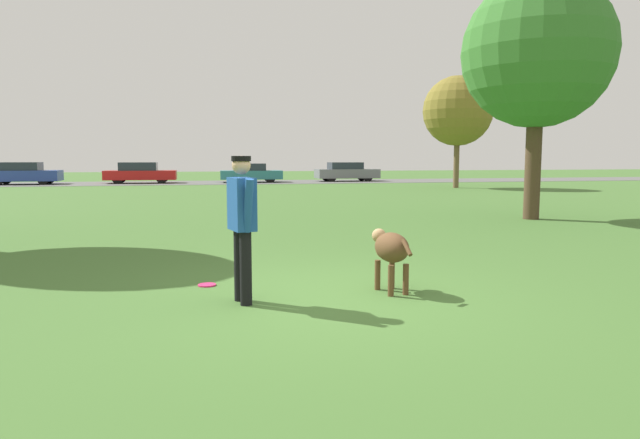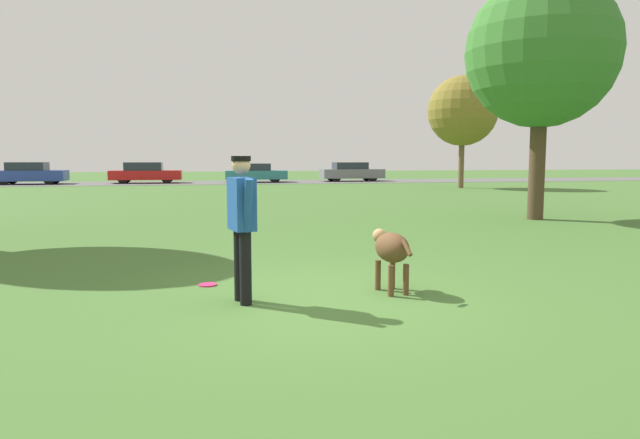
% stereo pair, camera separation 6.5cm
% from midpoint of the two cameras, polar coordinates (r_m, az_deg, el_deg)
% --- Properties ---
extents(ground_plane, '(120.00, 120.00, 0.00)m').
position_cam_midpoint_polar(ground_plane, '(6.55, 0.28, -7.91)').
color(ground_plane, '#426B2D').
extents(far_road_strip, '(120.00, 6.00, 0.01)m').
position_cam_midpoint_polar(far_road_strip, '(37.02, -9.93, 3.67)').
color(far_road_strip, '#5B5B59').
rests_on(far_road_strip, ground_plane).
extents(person, '(0.30, 0.66, 1.62)m').
position_cam_midpoint_polar(person, '(6.27, -7.52, 0.23)').
color(person, black).
rests_on(person, ground_plane).
extents(dog, '(0.43, 0.90, 0.73)m').
position_cam_midpoint_polar(dog, '(6.83, 7.36, -2.98)').
color(dog, brown).
rests_on(dog, ground_plane).
extents(frisbee, '(0.23, 0.23, 0.02)m').
position_cam_midpoint_polar(frisbee, '(7.34, -10.92, -6.42)').
color(frisbee, '#E52366').
rests_on(frisbee, ground_plane).
extents(tree_far_right, '(3.64, 3.64, 5.84)m').
position_cam_midpoint_polar(tree_far_right, '(31.08, 14.13, 10.48)').
color(tree_far_right, brown).
rests_on(tree_far_right, ground_plane).
extents(tree_near_right, '(3.81, 3.81, 6.15)m').
position_cam_midpoint_polar(tree_near_right, '(15.99, 21.40, 15.26)').
color(tree_near_right, '#4C3826').
rests_on(tree_near_right, ground_plane).
extents(parked_car_blue, '(4.05, 1.86, 1.32)m').
position_cam_midpoint_polar(parked_car_blue, '(38.20, -27.01, 4.12)').
color(parked_car_blue, '#284293').
rests_on(parked_car_blue, ground_plane).
extents(parked_car_red, '(4.33, 1.74, 1.30)m').
position_cam_midpoint_polar(parked_car_red, '(37.20, -17.01, 4.48)').
color(parked_car_red, red).
rests_on(parked_car_red, ground_plane).
extents(parked_car_teal, '(4.00, 2.01, 1.22)m').
position_cam_midpoint_polar(parked_car_teal, '(37.06, -6.42, 4.65)').
color(parked_car_teal, teal).
rests_on(parked_car_teal, ground_plane).
extents(parked_car_grey, '(4.23, 1.72, 1.27)m').
position_cam_midpoint_polar(parked_car_grey, '(38.58, 3.21, 4.78)').
color(parked_car_grey, slate).
rests_on(parked_car_grey, ground_plane).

